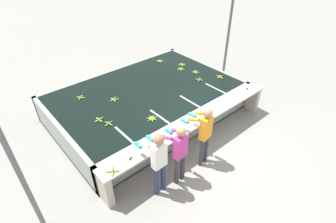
# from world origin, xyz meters

# --- Properties ---
(ground_plane) EXTENTS (80.00, 80.00, 0.00)m
(ground_plane) POSITION_xyz_m (0.00, 0.00, 0.00)
(ground_plane) COLOR gray
(ground_plane) RESTS_ON ground
(wash_tank) EXTENTS (5.56, 3.74, 0.88)m
(wash_tank) POSITION_xyz_m (-0.00, 2.31, 0.43)
(wash_tank) COLOR gray
(wash_tank) RESTS_ON ground
(work_ledge) EXTENTS (5.56, 0.45, 0.88)m
(work_ledge) POSITION_xyz_m (0.00, 0.23, 0.65)
(work_ledge) COLOR #A8A393
(work_ledge) RESTS_ON ground
(worker_0) EXTENTS (0.41, 0.71, 1.68)m
(worker_0) POSITION_xyz_m (-1.64, -0.29, 1.01)
(worker_0) COLOR navy
(worker_0) RESTS_ON ground
(worker_1) EXTENTS (0.44, 0.72, 1.62)m
(worker_1) POSITION_xyz_m (-1.09, -0.34, 0.97)
(worker_1) COLOR #38383D
(worker_1) RESTS_ON ground
(worker_2) EXTENTS (0.48, 0.74, 1.70)m
(worker_2) POSITION_xyz_m (-0.26, -0.32, 1.03)
(worker_2) COLOR #38383D
(worker_2) RESTS_ON ground
(banana_bunch_floating_0) EXTENTS (0.24, 0.24, 0.08)m
(banana_bunch_floating_0) POSITION_xyz_m (-1.71, 3.18, 0.89)
(banana_bunch_floating_0) COLOR #9EC642
(banana_bunch_floating_0) RESTS_ON wash_tank
(banana_bunch_floating_1) EXTENTS (0.28, 0.27, 0.08)m
(banana_bunch_floating_1) POSITION_xyz_m (1.97, 2.10, 0.89)
(banana_bunch_floating_1) COLOR #75A333
(banana_bunch_floating_1) RESTS_ON wash_tank
(banana_bunch_floating_2) EXTENTS (0.28, 0.28, 0.08)m
(banana_bunch_floating_2) POSITION_xyz_m (-0.77, 1.02, 0.89)
(banana_bunch_floating_2) COLOR #8CB738
(banana_bunch_floating_2) RESTS_ON wash_tank
(banana_bunch_floating_3) EXTENTS (0.28, 0.26, 0.08)m
(banana_bunch_floating_3) POSITION_xyz_m (1.62, 3.58, 0.89)
(banana_bunch_floating_3) COLOR #93BC3D
(banana_bunch_floating_3) RESTS_ON wash_tank
(banana_bunch_floating_4) EXTENTS (0.28, 0.28, 0.08)m
(banana_bunch_floating_4) POSITION_xyz_m (-1.73, 1.57, 0.89)
(banana_bunch_floating_4) COLOR #75A333
(banana_bunch_floating_4) RESTS_ON wash_tank
(banana_bunch_floating_5) EXTENTS (0.28, 0.26, 0.08)m
(banana_bunch_floating_5) POSITION_xyz_m (1.76, 2.61, 0.89)
(banana_bunch_floating_5) COLOR #93BC3D
(banana_bunch_floating_5) RESTS_ON wash_tank
(banana_bunch_floating_6) EXTENTS (0.27, 0.27, 0.08)m
(banana_bunch_floating_6) POSITION_xyz_m (1.68, 1.65, 0.89)
(banana_bunch_floating_6) COLOR #75A333
(banana_bunch_floating_6) RESTS_ON wash_tank
(banana_bunch_floating_7) EXTENTS (0.28, 0.28, 0.08)m
(banana_bunch_floating_7) POSITION_xyz_m (2.03, 2.83, 0.89)
(banana_bunch_floating_7) COLOR #75A333
(banana_bunch_floating_7) RESTS_ON wash_tank
(banana_bunch_floating_8) EXTENTS (0.27, 0.28, 0.08)m
(banana_bunch_floating_8) POSITION_xyz_m (-1.03, 2.45, 0.89)
(banana_bunch_floating_8) COLOR #93BC3D
(banana_bunch_floating_8) RESTS_ON wash_tank
(banana_bunch_floating_9) EXTENTS (0.28, 0.28, 0.08)m
(banana_bunch_floating_9) POSITION_xyz_m (2.33, 1.34, 0.89)
(banana_bunch_floating_9) COLOR #9EC642
(banana_bunch_floating_9) RESTS_ON wash_tank
(banana_bunch_floating_10) EXTENTS (0.28, 0.28, 0.08)m
(banana_bunch_floating_10) POSITION_xyz_m (-1.83, 1.88, 0.89)
(banana_bunch_floating_10) COLOR #93BC3D
(banana_bunch_floating_10) RESTS_ON wash_tank
(banana_bunch_ledge_0) EXTENTS (0.25, 0.25, 0.08)m
(banana_bunch_ledge_0) POSITION_xyz_m (-2.49, 0.14, 0.90)
(banana_bunch_ledge_0) COLOR #75A333
(banana_bunch_ledge_0) RESTS_ON work_ledge
(banana_bunch_ledge_1) EXTENTS (0.28, 0.27, 0.08)m
(banana_bunch_ledge_1) POSITION_xyz_m (0.39, 0.33, 0.90)
(banana_bunch_ledge_1) COLOR #7FAD33
(banana_bunch_ledge_1) RESTS_ON work_ledge
(knife_0) EXTENTS (0.31, 0.21, 0.02)m
(knife_0) POSITION_xyz_m (-1.94, 0.25, 0.89)
(knife_0) COLOR silver
(knife_0) RESTS_ON work_ledge
(knife_1) EXTENTS (0.34, 0.15, 0.02)m
(knife_1) POSITION_xyz_m (2.43, 0.32, 0.89)
(knife_1) COLOR silver
(knife_1) RESTS_ON work_ledge
(support_post_left) EXTENTS (0.09, 0.09, 3.20)m
(support_post_left) POSITION_xyz_m (-3.95, 0.56, 1.60)
(support_post_left) COLOR slate
(support_post_left) RESTS_ON ground
(support_post_right) EXTENTS (0.09, 0.09, 3.20)m
(support_post_right) POSITION_xyz_m (3.38, 1.99, 1.60)
(support_post_right) COLOR slate
(support_post_right) RESTS_ON ground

